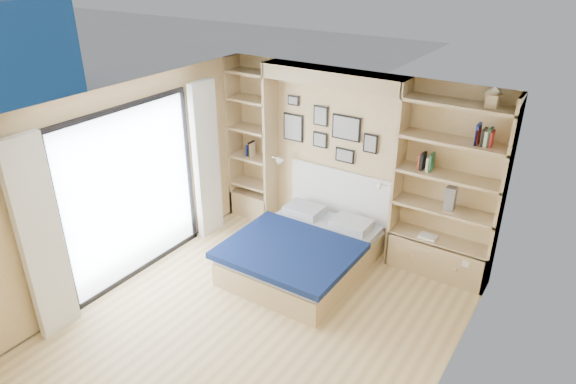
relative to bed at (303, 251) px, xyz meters
The scene contains 8 objects.
ground 1.25m from the bed, 81.23° to the right, with size 4.50×4.50×0.00m, color #E2C487.
room_shell 0.89m from the bed, 122.44° to the left, with size 4.50×4.50×4.50m.
bed is the anchor object (origin of this frame).
photo_gallery 1.70m from the bed, 104.66° to the left, with size 1.48×0.02×0.82m.
reading_lamps 1.16m from the bed, 98.17° to the left, with size 1.92×0.12×0.15m.
shelf_decor 2.11m from the bed, 33.63° to the left, with size 3.49×0.23×2.03m.
deck 3.63m from the bed, 160.53° to the right, with size 3.20×4.00×0.05m, color brown.
deck_chair 2.91m from the bed, 161.50° to the right, with size 0.51×0.85×0.85m.
Camera 1 is at (2.81, -3.75, 3.93)m, focal length 32.00 mm.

